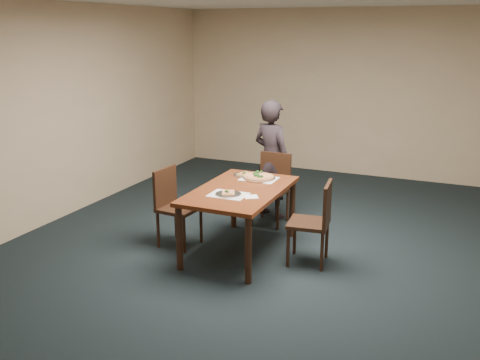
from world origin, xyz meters
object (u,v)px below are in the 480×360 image
at_px(slice_plate_near, 228,194).
at_px(dining_table, 240,197).
at_px(slice_plate_far, 245,175).
at_px(chair_right, 316,218).
at_px(pizza_pan, 259,177).
at_px(chair_far, 272,184).
at_px(chair_left, 173,202).
at_px(diner, 272,159).

bearing_deg(slice_plate_near, dining_table, 84.25).
distance_m(slice_plate_near, slice_plate_far, 0.80).
height_order(chair_right, pizza_pan, chair_right).
bearing_deg(dining_table, slice_plate_near, -95.75).
distance_m(dining_table, slice_plate_far, 0.56).
bearing_deg(chair_far, dining_table, -88.35).
xyz_separation_m(chair_left, pizza_pan, (0.85, 0.55, 0.26)).
relative_size(dining_table, slice_plate_near, 5.36).
distance_m(chair_right, pizza_pan, 0.96).
relative_size(dining_table, chair_left, 1.65).
distance_m(dining_table, diner, 1.30).
distance_m(chair_left, diner, 1.58).
xyz_separation_m(dining_table, slice_plate_far, (-0.17, 0.53, 0.10)).
xyz_separation_m(chair_far, slice_plate_far, (-0.16, -0.55, 0.25)).
distance_m(dining_table, chair_left, 0.82).
xyz_separation_m(pizza_pan, slice_plate_far, (-0.21, 0.07, -0.01)).
bearing_deg(slice_plate_far, pizza_pan, -18.46).
distance_m(diner, slice_plate_near, 1.55).
relative_size(diner, slice_plate_far, 5.63).
bearing_deg(chair_far, slice_plate_near, -89.57).
xyz_separation_m(dining_table, pizza_pan, (0.04, 0.46, 0.12)).
bearing_deg(slice_plate_near, diner, 92.92).
height_order(chair_left, diner, diner).
distance_m(chair_right, slice_plate_far, 1.17).
height_order(pizza_pan, slice_plate_far, pizza_pan).
bearing_deg(dining_table, chair_far, 90.57).
distance_m(chair_right, slice_plate_near, 0.97).
relative_size(dining_table, slice_plate_far, 5.36).
height_order(diner, slice_plate_far, diner).
bearing_deg(chair_left, chair_right, -81.18).
xyz_separation_m(diner, slice_plate_far, (-0.06, -0.76, -0.03)).
height_order(chair_right, slice_plate_far, chair_right).
distance_m(chair_far, chair_left, 1.41).
distance_m(chair_left, slice_plate_near, 0.83).
bearing_deg(pizza_pan, chair_right, -27.11).
relative_size(diner, pizza_pan, 4.07).
relative_size(dining_table, chair_far, 1.65).
height_order(dining_table, slice_plate_far, slice_plate_far).
xyz_separation_m(chair_right, diner, (-0.97, 1.25, 0.27)).
xyz_separation_m(diner, pizza_pan, (0.15, -0.83, -0.01)).
relative_size(chair_far, diner, 0.58).
relative_size(chair_left, slice_plate_near, 3.25).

